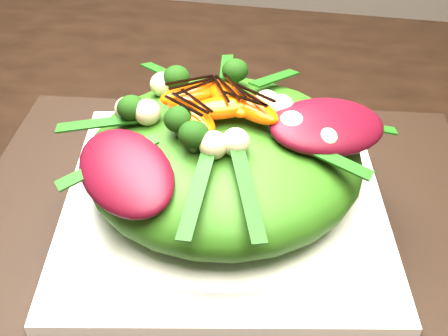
% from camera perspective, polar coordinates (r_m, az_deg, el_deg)
% --- Properties ---
extents(dining_table, '(1.60, 0.90, 0.75)m').
position_cam_1_polar(dining_table, '(0.59, -17.04, -3.29)').
color(dining_table, black).
rests_on(dining_table, floor).
extents(placemat, '(0.48, 0.39, 0.00)m').
position_cam_1_polar(placemat, '(0.53, -0.00, -3.86)').
color(placemat, black).
rests_on(placemat, dining_table).
extents(plate_base, '(0.32, 0.32, 0.01)m').
position_cam_1_polar(plate_base, '(0.53, -0.00, -3.28)').
color(plate_base, white).
rests_on(plate_base, placemat).
extents(salad_bowl, '(0.32, 0.32, 0.02)m').
position_cam_1_polar(salad_bowl, '(0.52, -0.00, -2.09)').
color(salad_bowl, white).
rests_on(salad_bowl, plate_base).
extents(lettuce_mound, '(0.29, 0.29, 0.08)m').
position_cam_1_polar(lettuce_mound, '(0.49, -0.00, 1.08)').
color(lettuce_mound, '#2E6212').
rests_on(lettuce_mound, salad_bowl).
extents(radicchio_leaf, '(0.11, 0.10, 0.02)m').
position_cam_1_polar(radicchio_leaf, '(0.47, 9.84, 3.93)').
color(radicchio_leaf, '#450712').
rests_on(radicchio_leaf, lettuce_mound).
extents(orange_segment, '(0.06, 0.02, 0.01)m').
position_cam_1_polar(orange_segment, '(0.48, -2.34, 6.34)').
color(orange_segment, '#FD4604').
rests_on(orange_segment, lettuce_mound).
extents(broccoli_floret, '(0.04, 0.04, 0.03)m').
position_cam_1_polar(broccoli_floret, '(0.51, -6.38, 8.17)').
color(broccoli_floret, black).
rests_on(broccoli_floret, lettuce_mound).
extents(macadamia_nut, '(0.03, 0.03, 0.02)m').
position_cam_1_polar(macadamia_nut, '(0.43, 4.49, 1.68)').
color(macadamia_nut, '#FFF9B3').
rests_on(macadamia_nut, lettuce_mound).
extents(balsamic_drizzle, '(0.05, 0.00, 0.00)m').
position_cam_1_polar(balsamic_drizzle, '(0.48, -2.37, 7.17)').
color(balsamic_drizzle, black).
rests_on(balsamic_drizzle, orange_segment).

